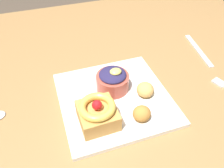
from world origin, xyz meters
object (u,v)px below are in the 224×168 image
object	(u,v)px
fritter_front	(145,90)
knife	(198,50)
front_plate	(114,98)
berry_ramekin	(113,80)
cake_slice	(97,113)
fritter_middle	(143,113)

from	to	relation	value
fritter_front	knife	world-z (taller)	fritter_front
front_plate	fritter_front	xyz separation A→B (m)	(0.08, -0.02, 0.02)
front_plate	berry_ramekin	world-z (taller)	berry_ramekin
front_plate	fritter_front	bearing A→B (deg)	-13.44
cake_slice	berry_ramekin	distance (m)	0.12
fritter_middle	knife	xyz separation A→B (m)	(0.31, 0.21, -0.03)
fritter_front	fritter_middle	size ratio (longest dim) A/B	1.06
berry_ramekin	fritter_front	xyz separation A→B (m)	(0.07, -0.05, -0.01)
berry_ramekin	fritter_front	distance (m)	0.09
front_plate	berry_ramekin	xyz separation A→B (m)	(0.01, 0.03, 0.04)
front_plate	fritter_front	size ratio (longest dim) A/B	6.07
berry_ramekin	fritter_front	bearing A→B (deg)	-34.96
fritter_front	cake_slice	bearing A→B (deg)	-162.08
fritter_middle	berry_ramekin	bearing A→B (deg)	105.07
cake_slice	berry_ramekin	xyz separation A→B (m)	(0.07, 0.10, -0.00)
cake_slice	berry_ramekin	size ratio (longest dim) A/B	1.03
cake_slice	fritter_front	world-z (taller)	cake_slice
knife	front_plate	bearing A→B (deg)	119.29
cake_slice	fritter_middle	size ratio (longest dim) A/B	2.05
cake_slice	knife	world-z (taller)	cake_slice
front_plate	cake_slice	distance (m)	0.10
front_plate	fritter_front	world-z (taller)	fritter_front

